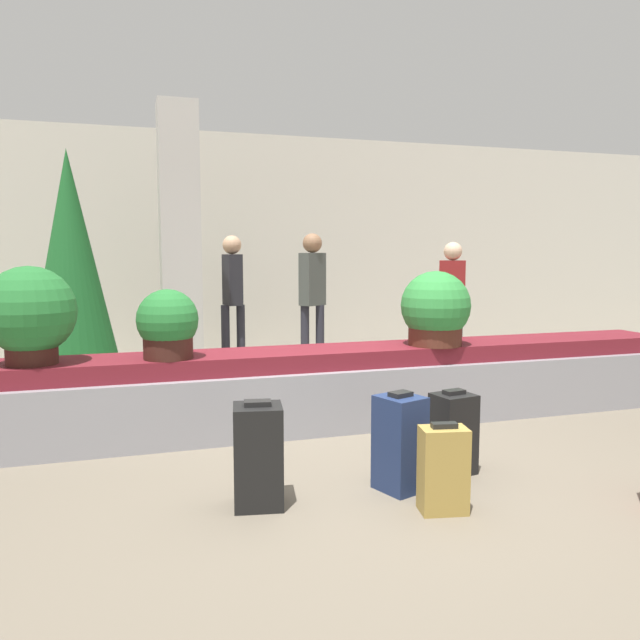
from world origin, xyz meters
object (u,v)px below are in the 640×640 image
at_px(suitcase_1, 258,455).
at_px(suitcase_2, 453,433).
at_px(potted_plant_1, 168,325).
at_px(suitcase_0, 443,469).
at_px(decorated_tree, 71,263).
at_px(traveler_0, 233,289).
at_px(traveler_1, 452,295).
at_px(potted_plant_0, 435,310).
at_px(traveler_2, 312,289).
at_px(potted_plant_2, 30,314).
at_px(suitcase_3, 400,443).
at_px(pillar, 180,244).

relative_size(suitcase_1, suitcase_2, 1.11).
bearing_deg(suitcase_1, potted_plant_1, 115.83).
relative_size(suitcase_0, decorated_tree, 0.20).
height_order(traveler_0, traveler_1, traveler_0).
bearing_deg(potted_plant_0, traveler_2, 98.53).
bearing_deg(suitcase_0, suitcase_2, 66.74).
xyz_separation_m(potted_plant_2, traveler_2, (2.94, 2.50, -0.00)).
xyz_separation_m(suitcase_0, suitcase_3, (-0.10, 0.39, 0.05)).
bearing_deg(potted_plant_1, decorated_tree, 110.89).
distance_m(suitcase_1, potted_plant_1, 1.63).
bearing_deg(suitcase_3, traveler_2, 61.64).
bearing_deg(traveler_2, decorated_tree, 155.47).
xyz_separation_m(potted_plant_0, traveler_2, (-0.38, 2.55, 0.05)).
bearing_deg(traveler_0, potted_plant_2, -42.57).
bearing_deg(traveler_2, pillar, 153.01).
relative_size(suitcase_2, potted_plant_0, 0.87).
relative_size(suitcase_0, suitcase_2, 0.92).
bearing_deg(suitcase_2, decorated_tree, 116.99).
xyz_separation_m(traveler_1, traveler_2, (-1.65, 0.59, 0.08)).
relative_size(suitcase_0, potted_plant_1, 0.97).
bearing_deg(suitcase_0, traveler_0, 105.65).
xyz_separation_m(suitcase_2, traveler_1, (1.80, 3.25, 0.69)).
height_order(suitcase_0, traveler_2, traveler_2).
xyz_separation_m(pillar, traveler_0, (0.70, 0.57, -0.57)).
bearing_deg(traveler_0, traveler_2, 55.64).
distance_m(traveler_1, traveler_2, 1.75).
relative_size(suitcase_1, traveler_0, 0.37).
relative_size(suitcase_0, traveler_2, 0.31).
height_order(suitcase_2, potted_plant_0, potted_plant_0).
distance_m(pillar, potted_plant_1, 2.55).
height_order(suitcase_0, traveler_0, traveler_0).
xyz_separation_m(suitcase_0, traveler_0, (-0.41, 4.86, 0.78)).
relative_size(suitcase_3, traveler_1, 0.39).
xyz_separation_m(suitcase_0, potted_plant_0, (0.91, 1.86, 0.74)).
height_order(potted_plant_2, traveler_2, traveler_2).
distance_m(potted_plant_1, traveler_0, 3.18).
height_order(potted_plant_0, traveler_1, traveler_1).
distance_m(traveler_2, decorated_tree, 2.85).
bearing_deg(suitcase_1, suitcase_2, 16.32).
distance_m(suitcase_0, potted_plant_1, 2.43).
bearing_deg(potted_plant_1, potted_plant_2, 177.12).
distance_m(suitcase_1, traveler_0, 4.55).
height_order(suitcase_2, traveler_2, traveler_2).
xyz_separation_m(suitcase_1, suitcase_3, (0.91, -0.02, -0.00)).
relative_size(suitcase_1, decorated_tree, 0.25).
relative_size(potted_plant_2, traveler_0, 0.43).
xyz_separation_m(pillar, traveler_1, (3.28, -0.48, -0.63)).
relative_size(pillar, potted_plant_1, 5.85).
bearing_deg(suitcase_2, suitcase_1, 176.41).
bearing_deg(potted_plant_0, traveler_0, 113.72).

